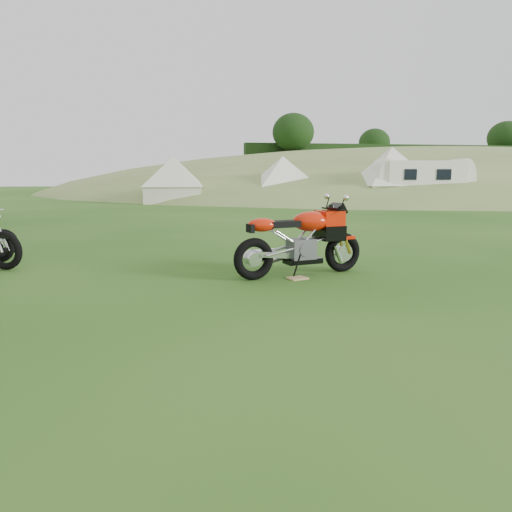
{
  "coord_description": "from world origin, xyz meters",
  "views": [
    {
      "loc": [
        -1.5,
        -5.53,
        1.54
      ],
      "look_at": [
        -0.38,
        0.4,
        0.55
      ],
      "focal_mm": 35.0,
      "sensor_mm": 36.0,
      "label": 1
    }
  ],
  "objects": [
    {
      "name": "ground",
      "position": [
        0.0,
        0.0,
        0.0
      ],
      "size": [
        120.0,
        120.0,
        0.0
      ],
      "primitive_type": "plane",
      "color": "#1E4E10",
      "rests_on": "ground"
    },
    {
      "name": "caravan",
      "position": [
        11.07,
        17.37,
        1.11
      ],
      "size": [
        4.96,
        2.72,
        2.21
      ],
      "primitive_type": null,
      "rotation": [
        0.0,
        0.0,
        -0.13
      ],
      "color": "white",
      "rests_on": "ground"
    },
    {
      "name": "plywood_board",
      "position": [
        0.45,
        1.49,
        0.01
      ],
      "size": [
        0.34,
        0.3,
        0.02
      ],
      "primitive_type": "cube",
      "rotation": [
        0.0,
        0.0,
        0.33
      ],
      "color": "tan",
      "rests_on": "ground"
    },
    {
      "name": "hillside",
      "position": [
        24.0,
        40.0,
        0.0
      ],
      "size": [
        80.0,
        64.0,
        8.0
      ],
      "primitive_type": "ellipsoid",
      "color": "olive",
      "rests_on": "ground"
    },
    {
      "name": "tent_mid",
      "position": [
        4.93,
        20.91,
        1.27
      ],
      "size": [
        3.04,
        3.04,
        2.53
      ],
      "primitive_type": null,
      "rotation": [
        0.0,
        0.0,
        0.04
      ],
      "color": "white",
      "rests_on": "ground"
    },
    {
      "name": "sport_motorcycle",
      "position": [
        0.55,
        1.72,
        0.62
      ],
      "size": [
        2.13,
        0.99,
        1.24
      ],
      "primitive_type": null,
      "rotation": [
        0.0,
        0.0,
        0.24
      ],
      "color": "red",
      "rests_on": "ground"
    },
    {
      "name": "hedgerow",
      "position": [
        24.0,
        40.0,
        0.0
      ],
      "size": [
        36.0,
        1.2,
        8.6
      ],
      "primitive_type": null,
      "color": "black",
      "rests_on": "ground"
    },
    {
      "name": "tent_left",
      "position": [
        -0.85,
        21.63,
        1.26
      ],
      "size": [
        3.19,
        3.19,
        2.52
      ],
      "primitive_type": null,
      "rotation": [
        0.0,
        0.0,
        -0.1
      ],
      "color": "silver",
      "rests_on": "ground"
    },
    {
      "name": "tent_right",
      "position": [
        9.87,
        18.18,
        1.39
      ],
      "size": [
        3.28,
        3.28,
        2.78
      ],
      "primitive_type": null,
      "rotation": [
        0.0,
        0.0,
        -0.02
      ],
      "color": "white",
      "rests_on": "ground"
    }
  ]
}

